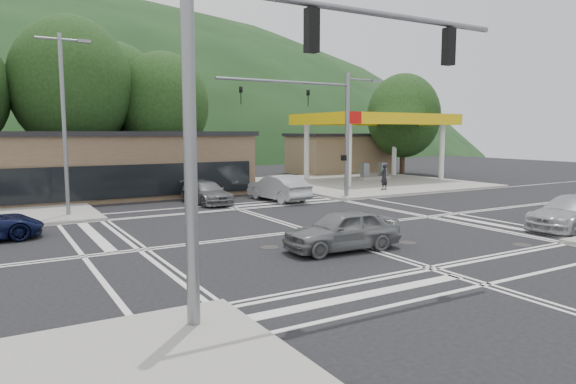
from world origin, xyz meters
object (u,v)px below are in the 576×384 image
car_queue_a (278,188)px  car_queue_b (219,176)px  car_northbound (206,193)px  car_grey_center (342,230)px  car_silver_east (571,212)px  pedestrian (384,177)px

car_queue_a → car_queue_b: size_ratio=1.00×
car_northbound → car_grey_center: bearing=-94.5°
car_grey_center → car_northbound: size_ratio=0.96×
car_silver_east → car_queue_b: 25.33m
car_queue_b → car_northbound: bearing=67.5°
car_grey_center → car_silver_east: 11.31m
car_queue_b → car_northbound: 9.85m
car_silver_east → car_queue_b: (-6.43, 24.50, 0.10)m
car_silver_east → car_northbound: bearing=-150.4°
car_silver_east → pedestrian: (2.31, 15.04, 0.34)m
car_queue_b → car_queue_a: bearing=93.6°
car_queue_a → car_queue_b: car_queue_b is taller
car_queue_a → car_northbound: bearing=-18.6°
car_silver_east → car_queue_b: size_ratio=1.03×
car_grey_center → car_silver_east: car_grey_center is taller
pedestrian → car_queue_b: bearing=-60.7°
car_queue_b → pedestrian: bearing=137.2°
car_queue_a → pedestrian: pedestrian is taller
car_grey_center → car_queue_a: bearing=163.7°
car_queue_a → car_queue_b: (0.14, 9.85, 0.03)m
car_queue_b → pedestrian: 12.88m
car_silver_east → car_queue_b: bearing=-170.4°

